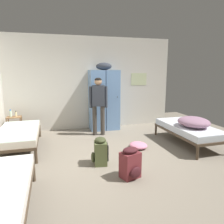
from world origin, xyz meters
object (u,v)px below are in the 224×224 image
Objects in this scene: locker_bank at (104,99)px; lotion_bottle at (16,114)px; shelf_unit at (15,125)px; water_bottle at (11,114)px; person_traveler at (98,101)px; backpack_olive at (100,152)px; bedding_heap at (194,122)px; bed_right at (188,129)px; clothes_pile_pink at (138,145)px; bed_left_rear at (19,134)px; backpack_maroon at (131,164)px.

lotion_bottle is (-2.55, -0.10, -0.32)m from locker_bank.
water_bottle is at bearing 165.96° from shelf_unit.
person_traveler is 2.98× the size of backpack_olive.
person_traveler is 2.31m from lotion_bottle.
bedding_heap is 2.48m from backpack_olive.
shelf_unit is 1.04× the size of backpack_olive.
clothes_pile_pink is at bearing 176.99° from bed_right.
bed_left_rear is 4.13m from bed_right.
locker_bank is 1.09× the size of bed_left_rear.
bed_left_rear is at bearing 135.63° from backpack_maroon.
lotion_bottle is at bearing 125.52° from backpack_maroon.
bed_right is at bearing -3.01° from clothes_pile_pink.
bed_left_rear is 1.16× the size of person_traveler.
bed_left_rear is 1.16m from lotion_bottle.
backpack_olive is at bearing -52.20° from shelf_unit.
locker_bank is 1.09× the size of bed_right.
shelf_unit is 0.31m from lotion_bottle.
shelf_unit is at bearing 148.68° from clothes_pile_pink.
lotion_bottle is 0.31× the size of backpack_olive.
water_bottle is (-0.33, 1.17, 0.28)m from bed_left_rear.
water_bottle is 1.21× the size of lotion_bottle.
clothes_pile_pink is (0.38, -1.88, -0.91)m from locker_bank.
shelf_unit is 3.88m from backpack_maroon.
locker_bank is 2.72m from bed_left_rear.
clothes_pile_pink is at bearing 61.61° from backpack_maroon.
clothes_pile_pink is (2.92, -1.78, -0.58)m from lotion_bottle.
clothes_pile_pink is at bearing -13.75° from bed_left_rear.
shelf_unit is at bearing 154.54° from bedding_heap.
person_traveler is (-0.31, -0.57, 0.02)m from locker_bank.
clothes_pile_pink is at bearing -78.70° from locker_bank.
person_traveler is 7.96× the size of water_bottle.
lotion_bottle is (0.07, -0.04, 0.30)m from shelf_unit.
shelf_unit is 0.30× the size of bed_left_rear.
backpack_olive is at bearing -51.27° from water_bottle.
locker_bank is 2.51× the size of bedding_heap.
bedding_heap is (1.71, -2.12, -0.36)m from locker_bank.
bedding_heap is (4.08, -0.91, 0.23)m from bed_left_rear.
backpack_maroon reaches higher than bed_right.
locker_bank is 3.76× the size of backpack_olive.
backpack_maroon is at bearing -53.98° from shelf_unit.
water_bottle is at bearing 154.74° from bedding_heap.
locker_bank is 2.75m from bedding_heap.
locker_bank reaches higher than bedding_heap.
water_bottle is at bearing 156.52° from bed_right.
bed_left_rear is at bearing -74.25° from water_bottle.
clothes_pile_pink is at bearing -31.36° from lotion_bottle.
lotion_bottle reaches higher than bed_right.
bedding_heap is at bearing -37.54° from person_traveler.
lotion_bottle is at bearing 156.46° from bed_right.
bed_left_rear is at bearing 169.68° from bed_right.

